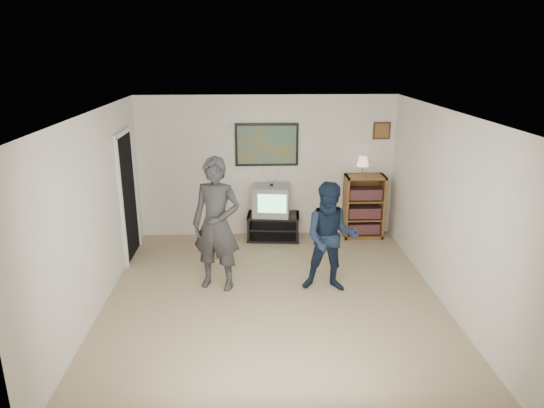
{
  "coord_description": "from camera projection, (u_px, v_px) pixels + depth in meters",
  "views": [
    {
      "loc": [
        -0.27,
        -5.83,
        3.22
      ],
      "look_at": [
        0.01,
        0.66,
        1.15
      ],
      "focal_mm": 32.0,
      "sensor_mm": 36.0,
      "label": 1
    }
  ],
  "objects": [
    {
      "name": "room_shell",
      "position": [
        272.0,
        204.0,
        6.48
      ],
      "size": [
        4.51,
        5.0,
        2.51
      ],
      "color": "#856A54",
      "rests_on": "ground"
    },
    {
      "name": "bookshelf",
      "position": [
        364.0,
        206.0,
        8.6
      ],
      "size": [
        0.69,
        0.39,
        1.13
      ],
      "primitive_type": null,
      "color": "brown",
      "rests_on": "room_shell"
    },
    {
      "name": "controller_right",
      "position": [
        325.0,
        210.0,
        6.77
      ],
      "size": [
        0.05,
        0.12,
        0.04
      ],
      "primitive_type": "cube",
      "rotation": [
        0.0,
        0.0,
        -0.09
      ],
      "color": "white",
      "rests_on": "person_short"
    },
    {
      "name": "controller_left",
      "position": [
        220.0,
        203.0,
        6.76
      ],
      "size": [
        0.08,
        0.14,
        0.04
      ],
      "primitive_type": "cube",
      "rotation": [
        0.0,
        0.0,
        0.33
      ],
      "color": "white",
      "rests_on": "person_tall"
    },
    {
      "name": "person_tall",
      "position": [
        217.0,
        224.0,
        6.63
      ],
      "size": [
        0.79,
        0.63,
        1.87
      ],
      "primitive_type": "imported",
      "rotation": [
        0.0,
        0.0,
        -0.3
      ],
      "color": "#2B2B2E",
      "rests_on": "room_shell"
    },
    {
      "name": "doorway",
      "position": [
        128.0,
        197.0,
        7.66
      ],
      "size": [
        0.03,
        0.85,
        2.0
      ],
      "primitive_type": "cube",
      "color": "black",
      "rests_on": "room_shell"
    },
    {
      "name": "table_lamp",
      "position": [
        363.0,
        166.0,
        8.38
      ],
      "size": [
        0.21,
        0.21,
        0.34
      ],
      "primitive_type": null,
      "color": "#F9DFBC",
      "rests_on": "bookshelf"
    },
    {
      "name": "small_picture",
      "position": [
        382.0,
        131.0,
        8.41
      ],
      "size": [
        0.3,
        0.03,
        0.3
      ],
      "primitive_type": "cube",
      "color": "#372011",
      "rests_on": "room_shell"
    },
    {
      "name": "poster",
      "position": [
        267.0,
        145.0,
        8.39
      ],
      "size": [
        1.1,
        0.03,
        0.75
      ],
      "primitive_type": "cube",
      "color": "black",
      "rests_on": "room_shell"
    },
    {
      "name": "crt_television",
      "position": [
        271.0,
        200.0,
        8.44
      ],
      "size": [
        0.68,
        0.6,
        0.53
      ],
      "primitive_type": null,
      "rotation": [
        0.0,
        0.0,
        -0.13
      ],
      "color": "gray",
      "rests_on": "media_stand"
    },
    {
      "name": "person_short",
      "position": [
        331.0,
        238.0,
        6.6
      ],
      "size": [
        0.83,
        0.69,
        1.55
      ],
      "primitive_type": "imported",
      "rotation": [
        0.0,
        0.0,
        -0.14
      ],
      "color": "#121E32",
      "rests_on": "room_shell"
    },
    {
      "name": "media_stand",
      "position": [
        273.0,
        227.0,
        8.59
      ],
      "size": [
        0.95,
        0.58,
        0.46
      ],
      "rotation": [
        0.0,
        0.0,
        -0.09
      ],
      "color": "black",
      "rests_on": "room_shell"
    },
    {
      "name": "air_vent",
      "position": [
        235.0,
        128.0,
        8.28
      ],
      "size": [
        0.28,
        0.02,
        0.14
      ],
      "primitive_type": "cube",
      "color": "white",
      "rests_on": "room_shell"
    }
  ]
}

